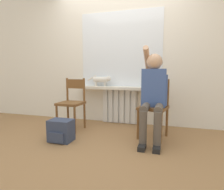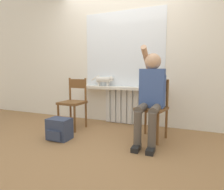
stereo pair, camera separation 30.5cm
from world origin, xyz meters
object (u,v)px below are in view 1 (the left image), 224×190
Objects in this scene: chair_left at (72,102)px; person at (153,91)px; backpack at (61,131)px; chair_right at (154,107)px; cat at (102,80)px.

chair_left is 0.64× the size of person.
chair_left is at bearing 175.35° from person.
person is 4.14× the size of backpack.
chair_right is (1.36, -0.00, 0.00)m from chair_left.
person is 1.41m from backpack.
person is at bearing 19.90° from backpack.
person reaches higher than chair_right.
person reaches higher than backpack.
chair_right is at bearing 24.12° from backpack.
chair_left reaches higher than backpack.
chair_left is 1.37m from person.
chair_right is 0.64× the size of person.
chair_left is at bearing -121.65° from cat.
chair_left is 0.75m from cat.
cat reaches higher than backpack.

